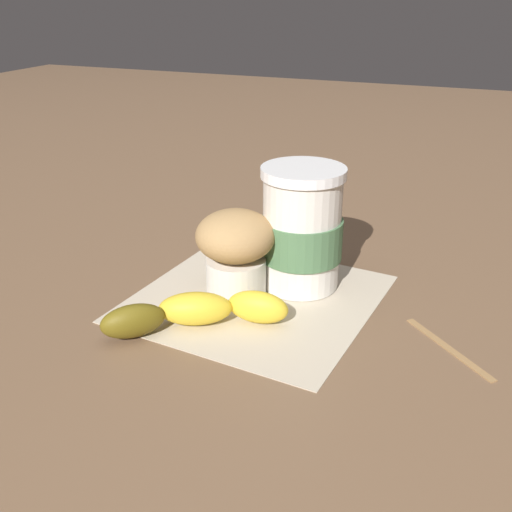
{
  "coord_description": "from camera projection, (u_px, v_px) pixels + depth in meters",
  "views": [
    {
      "loc": [
        0.51,
        0.2,
        0.3
      ],
      "look_at": [
        0.0,
        0.0,
        0.05
      ],
      "focal_mm": 42.0,
      "sensor_mm": 36.0,
      "label": 1
    }
  ],
  "objects": [
    {
      "name": "muffin",
      "position": [
        237.0,
        247.0,
        0.61
      ],
      "size": [
        0.08,
        0.08,
        0.09
      ],
      "color": "white",
      "rests_on": "paper_napkin"
    },
    {
      "name": "banana",
      "position": [
        196.0,
        312.0,
        0.56
      ],
      "size": [
        0.11,
        0.16,
        0.03
      ],
      "color": "gold",
      "rests_on": "paper_napkin"
    },
    {
      "name": "paper_napkin",
      "position": [
        256.0,
        298.0,
        0.62
      ],
      "size": [
        0.26,
        0.26,
        0.0
      ],
      "primitive_type": "cube",
      "rotation": [
        0.0,
        0.0,
        -0.1
      ],
      "color": "beige",
      "rests_on": "ground_plane"
    },
    {
      "name": "ground_plane",
      "position": [
        256.0,
        298.0,
        0.62
      ],
      "size": [
        3.0,
        3.0,
        0.0
      ],
      "primitive_type": "plane",
      "color": "brown"
    },
    {
      "name": "wooden_stirrer",
      "position": [
        449.0,
        348.0,
        0.54
      ],
      "size": [
        0.08,
        0.09,
        0.0
      ],
      "primitive_type": "cube",
      "rotation": [
        0.0,
        0.0,
        0.82
      ],
      "color": "#9E7547",
      "rests_on": "ground_plane"
    },
    {
      "name": "coffee_cup",
      "position": [
        302.0,
        230.0,
        0.62
      ],
      "size": [
        0.09,
        0.09,
        0.13
      ],
      "color": "silver",
      "rests_on": "paper_napkin"
    }
  ]
}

